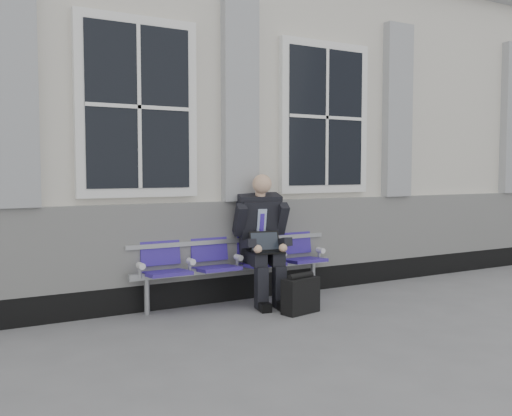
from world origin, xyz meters
TOP-DOWN VIEW (x-y plane):
  - ground at (0.00, 0.00)m, footprint 70.00×70.00m
  - station_building at (-0.02, 3.47)m, footprint 14.40×4.40m
  - bench at (-1.03, 1.32)m, footprint 2.60×0.47m
  - businessman at (-0.75, 1.18)m, footprint 0.68×0.90m
  - briefcase at (-0.64, 0.53)m, footprint 0.46×0.27m

SIDE VIEW (x-z plane):
  - ground at x=0.00m, z-range 0.00..0.00m
  - briefcase at x=-0.64m, z-range -0.02..0.43m
  - bench at x=-1.03m, z-range 0.10..1.01m
  - businessman at x=-0.75m, z-range 0.05..1.57m
  - station_building at x=-0.02m, z-range -0.02..4.47m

